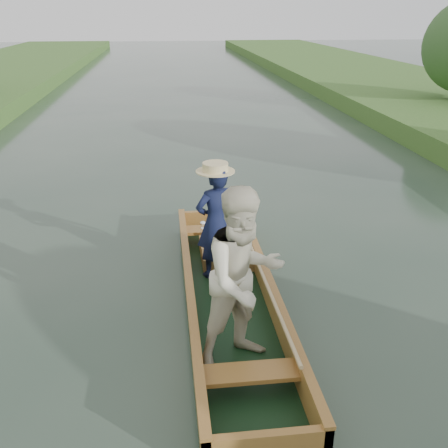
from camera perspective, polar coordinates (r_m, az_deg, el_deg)
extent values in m
plane|color=#283D30|center=(6.56, 0.63, -9.72)|extent=(120.00, 120.00, 0.00)
cube|color=black|center=(6.54, 0.63, -9.43)|extent=(1.10, 5.00, 0.08)
cube|color=olive|center=(6.40, -3.94, -8.19)|extent=(0.08, 5.00, 0.32)
cube|color=olive|center=(6.51, 5.13, -7.62)|extent=(0.08, 5.00, 0.32)
cube|color=olive|center=(8.62, -1.46, 0.53)|extent=(1.10, 0.08, 0.32)
cube|color=olive|center=(4.54, 4.99, -24.10)|extent=(1.10, 0.08, 0.32)
cube|color=olive|center=(6.31, -3.99, -6.80)|extent=(0.10, 5.00, 0.04)
cube|color=olive|center=(6.42, 5.19, -6.25)|extent=(0.10, 5.00, 0.04)
cube|color=olive|center=(8.09, -1.09, -0.61)|extent=(0.94, 0.30, 0.05)
cube|color=olive|center=(5.11, 3.03, -16.62)|extent=(0.94, 0.30, 0.05)
imported|color=#111635|center=(6.85, -0.96, 0.18)|extent=(0.69, 0.57, 1.62)
cylinder|color=beige|center=(6.58, -1.00, 6.34)|extent=(0.52, 0.52, 0.12)
imported|color=beige|center=(5.10, 2.27, -6.27)|extent=(1.18, 1.07, 1.96)
cube|color=#A35D34|center=(7.58, 0.59, -3.25)|extent=(0.85, 0.90, 0.22)
sphere|color=tan|center=(7.43, 2.53, -2.08)|extent=(0.17, 0.17, 0.17)
sphere|color=tan|center=(7.37, 2.56, -1.21)|extent=(0.13, 0.13, 0.13)
sphere|color=tan|center=(7.34, 2.21, -0.83)|extent=(0.05, 0.05, 0.05)
sphere|color=tan|center=(7.35, 2.93, -0.79)|extent=(0.05, 0.05, 0.05)
sphere|color=tan|center=(7.33, 2.62, -1.46)|extent=(0.05, 0.05, 0.05)
sphere|color=tan|center=(7.39, 1.97, -1.99)|extent=(0.06, 0.06, 0.06)
sphere|color=tan|center=(7.42, 3.15, -1.93)|extent=(0.06, 0.06, 0.06)
sphere|color=tan|center=(7.43, 2.23, -2.69)|extent=(0.07, 0.07, 0.07)
sphere|color=tan|center=(7.45, 2.88, -2.65)|extent=(0.07, 0.07, 0.07)
cylinder|color=silver|center=(8.06, -2.42, -0.48)|extent=(0.07, 0.07, 0.01)
cylinder|color=silver|center=(8.04, -2.43, -0.21)|extent=(0.01, 0.01, 0.08)
ellipsoid|color=silver|center=(8.02, -2.44, 0.15)|extent=(0.09, 0.09, 0.05)
cylinder|color=tan|center=(6.48, 4.31, -5.51)|extent=(0.04, 3.93, 0.18)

